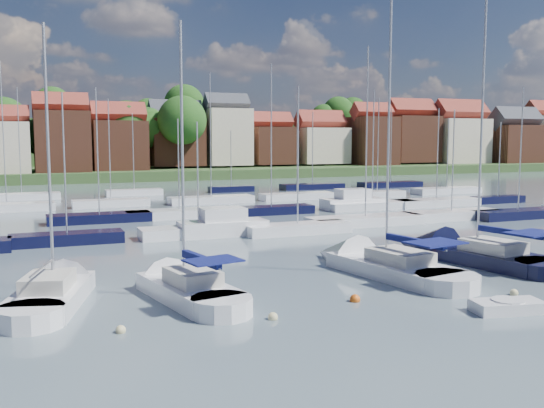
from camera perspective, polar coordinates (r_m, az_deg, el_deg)
name	(u,v)px	position (r m, az deg, el deg)	size (l,w,h in m)	color
ground	(214,207)	(69.14, -5.48, -0.26)	(260.00, 260.00, 0.00)	#4B5A66
sailboat_left	(179,287)	(30.78, -8.79, -7.74)	(4.72, 10.86, 14.35)	white
sailboat_centre	(373,264)	(36.31, 9.48, -5.62)	(5.41, 13.03, 17.14)	white
sailboat_navy	(462,254)	(40.96, 17.42, -4.48)	(5.80, 13.39, 17.91)	black
sailboat_far	(58,291)	(31.54, -19.51, -7.73)	(5.65, 10.99, 14.12)	white
tender	(507,307)	(29.35, 21.29, -8.98)	(3.37, 2.07, 0.68)	white
buoy_a	(121,333)	(25.46, -14.05, -11.67)	(0.41, 0.41, 0.41)	beige
buoy_b	(273,319)	(26.43, 0.08, -10.81)	(0.43, 0.43, 0.43)	beige
buoy_c	(355,301)	(29.46, 7.81, -9.08)	(0.50, 0.50, 0.50)	#D85914
buoy_d	(514,295)	(32.63, 21.82, -7.96)	(0.41, 0.41, 0.41)	beige
buoy_e	(397,259)	(40.01, 11.69, -5.08)	(0.53, 0.53, 0.53)	#D85914
marina_field	(244,207)	(65.10, -2.64, -0.26)	(79.62, 41.41, 15.93)	white
far_shore_town	(117,151)	(160.01, -14.41, 4.87)	(212.46, 90.00, 22.27)	#354B25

